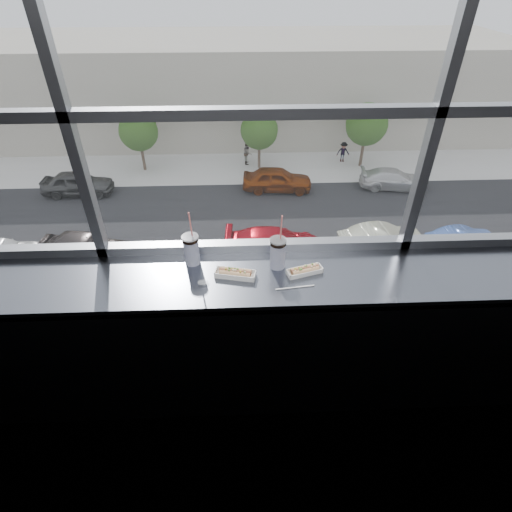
{
  "coord_description": "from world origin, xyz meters",
  "views": [
    {
      "loc": [
        -0.09,
        -0.66,
        2.66
      ],
      "look_at": [
        -0.01,
        1.23,
        1.25
      ],
      "focal_mm": 28.0,
      "sensor_mm": 36.0,
      "label": 1
    }
  ],
  "objects_px": {
    "car_near_e": "(465,238)",
    "pedestrian_b": "(248,151)",
    "tree_center": "(259,131)",
    "car_far_b": "(277,176)",
    "soda_cup_right": "(278,252)",
    "tree_left": "(138,132)",
    "soda_cup_left": "(191,248)",
    "car_near_d": "(384,237)",
    "hotdog_tray_left": "(235,273)",
    "loose_straw": "(295,287)",
    "car_near_c": "(276,240)",
    "car_far_a": "(77,180)",
    "car_near_b": "(84,243)",
    "tree_right": "(367,125)",
    "wrapper": "(203,282)",
    "hotdog_tray_right": "(305,270)",
    "car_far_c": "(394,176)",
    "pedestrian_d": "(343,150)"
  },
  "relations": [
    {
      "from": "car_near_e",
      "to": "pedestrian_b",
      "type": "height_order",
      "value": "pedestrian_b"
    },
    {
      "from": "tree_center",
      "to": "car_far_b",
      "type": "bearing_deg",
      "value": -74.5
    },
    {
      "from": "soda_cup_right",
      "to": "tree_left",
      "type": "height_order",
      "value": "soda_cup_right"
    },
    {
      "from": "soda_cup_left",
      "to": "car_near_d",
      "type": "relative_size",
      "value": 0.06
    },
    {
      "from": "hotdog_tray_left",
      "to": "tree_left",
      "type": "bearing_deg",
      "value": 117.28
    },
    {
      "from": "hotdog_tray_left",
      "to": "car_near_d",
      "type": "xyz_separation_m",
      "value": [
        8.0,
        16.28,
        -10.96
      ]
    },
    {
      "from": "loose_straw",
      "to": "car_near_c",
      "type": "height_order",
      "value": "loose_straw"
    },
    {
      "from": "car_far_a",
      "to": "car_near_b",
      "type": "distance_m",
      "value": 8.52
    },
    {
      "from": "car_far_b",
      "to": "car_far_a",
      "type": "xyz_separation_m",
      "value": [
        -14.17,
        0.0,
        -0.02
      ]
    },
    {
      "from": "soda_cup_left",
      "to": "pedestrian_b",
      "type": "height_order",
      "value": "soda_cup_left"
    },
    {
      "from": "loose_straw",
      "to": "tree_right",
      "type": "bearing_deg",
      "value": 64.94
    },
    {
      "from": "soda_cup_left",
      "to": "soda_cup_right",
      "type": "xyz_separation_m",
      "value": [
        0.54,
        -0.06,
        0.0
      ]
    },
    {
      "from": "wrapper",
      "to": "car_far_b",
      "type": "distance_m",
      "value": 26.83
    },
    {
      "from": "hotdog_tray_right",
      "to": "pedestrian_b",
      "type": "xyz_separation_m",
      "value": [
        0.24,
        29.12,
        -11.02
      ]
    },
    {
      "from": "car_near_d",
      "to": "car_near_b",
      "type": "bearing_deg",
      "value": 84.18
    },
    {
      "from": "soda_cup_right",
      "to": "loose_straw",
      "type": "height_order",
      "value": "soda_cup_right"
    },
    {
      "from": "tree_center",
      "to": "tree_right",
      "type": "height_order",
      "value": "tree_right"
    },
    {
      "from": "car_far_c",
      "to": "pedestrian_d",
      "type": "bearing_deg",
      "value": 35.81
    },
    {
      "from": "hotdog_tray_right",
      "to": "car_far_a",
      "type": "bearing_deg",
      "value": 99.83
    },
    {
      "from": "soda_cup_left",
      "to": "car_far_b",
      "type": "xyz_separation_m",
      "value": [
        2.95,
        24.13,
        -11.03
      ]
    },
    {
      "from": "car_far_a",
      "to": "tree_left",
      "type": "bearing_deg",
      "value": -44.11
    },
    {
      "from": "soda_cup_left",
      "to": "car_near_b",
      "type": "distance_m",
      "value": 21.21
    },
    {
      "from": "tree_center",
      "to": "loose_straw",
      "type": "bearing_deg",
      "value": -92.45
    },
    {
      "from": "car_near_b",
      "to": "car_near_d",
      "type": "xyz_separation_m",
      "value": [
        16.56,
        0.0,
        -0.05
      ]
    },
    {
      "from": "pedestrian_b",
      "to": "tree_center",
      "type": "height_order",
      "value": "tree_center"
    },
    {
      "from": "hotdog_tray_left",
      "to": "loose_straw",
      "type": "xyz_separation_m",
      "value": [
        0.35,
        -0.12,
        -0.02
      ]
    },
    {
      "from": "hotdog_tray_right",
      "to": "car_near_e",
      "type": "height_order",
      "value": "hotdog_tray_right"
    },
    {
      "from": "hotdog_tray_right",
      "to": "soda_cup_right",
      "type": "distance_m",
      "value": 0.2
    },
    {
      "from": "hotdog_tray_left",
      "to": "soda_cup_left",
      "type": "distance_m",
      "value": 0.32
    },
    {
      "from": "car_far_a",
      "to": "car_near_e",
      "type": "bearing_deg",
      "value": -108.2
    },
    {
      "from": "car_near_c",
      "to": "pedestrian_b",
      "type": "distance_m",
      "value": 12.91
    },
    {
      "from": "car_far_a",
      "to": "soda_cup_right",
      "type": "bearing_deg",
      "value": -153.96
    },
    {
      "from": "loose_straw",
      "to": "car_far_c",
      "type": "bearing_deg",
      "value": 59.49
    },
    {
      "from": "soda_cup_left",
      "to": "car_near_d",
      "type": "xyz_separation_m",
      "value": [
        8.27,
        16.13,
        -11.05
      ]
    },
    {
      "from": "soda_cup_left",
      "to": "car_near_d",
      "type": "height_order",
      "value": "soda_cup_left"
    },
    {
      "from": "loose_straw",
      "to": "car_near_e",
      "type": "relative_size",
      "value": 0.04
    },
    {
      "from": "hotdog_tray_left",
      "to": "soda_cup_right",
      "type": "relative_size",
      "value": 0.67
    },
    {
      "from": "car_far_c",
      "to": "tree_right",
      "type": "distance_m",
      "value": 4.87
    },
    {
      "from": "hotdog_tray_right",
      "to": "pedestrian_d",
      "type": "relative_size",
      "value": 0.12
    },
    {
      "from": "soda_cup_left",
      "to": "tree_center",
      "type": "distance_m",
      "value": 29.63
    },
    {
      "from": "soda_cup_right",
      "to": "car_far_a",
      "type": "xyz_separation_m",
      "value": [
        -11.75,
        24.19,
        -11.05
      ]
    },
    {
      "from": "loose_straw",
      "to": "wrapper",
      "type": "relative_size",
      "value": 2.8
    },
    {
      "from": "hotdog_tray_left",
      "to": "car_near_d",
      "type": "bearing_deg",
      "value": 76.07
    },
    {
      "from": "car_near_b",
      "to": "tree_center",
      "type": "xyz_separation_m",
      "value": [
        10.13,
        12.0,
        1.86
      ]
    },
    {
      "from": "car_far_b",
      "to": "car_near_c",
      "type": "bearing_deg",
      "value": 178.93
    },
    {
      "from": "soda_cup_right",
      "to": "pedestrian_b",
      "type": "relative_size",
      "value": 0.18
    },
    {
      "from": "car_far_c",
      "to": "tree_left",
      "type": "height_order",
      "value": "tree_left"
    },
    {
      "from": "soda_cup_right",
      "to": "car_far_b",
      "type": "height_order",
      "value": "soda_cup_right"
    },
    {
      "from": "car_near_d",
      "to": "tree_center",
      "type": "xyz_separation_m",
      "value": [
        -6.43,
        12.0,
        1.91
      ]
    },
    {
      "from": "car_near_b",
      "to": "car_near_e",
      "type": "distance_m",
      "value": 21.23
    }
  ]
}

